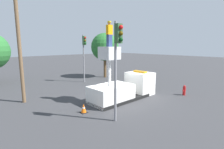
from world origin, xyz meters
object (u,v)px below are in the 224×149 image
object	(u,v)px
traffic_cone_rear	(84,108)
tree_right_bg	(105,47)
traffic_light_across	(84,49)
utility_pole	(19,41)
traffic_light_pole	(117,52)
bucket_truck	(124,88)
fire_hydrant	(184,90)
worker	(109,34)

from	to	relation	value
traffic_cone_rear	tree_right_bg	world-z (taller)	tree_right_bg
traffic_cone_rear	traffic_light_across	bearing A→B (deg)	55.38
utility_pole	traffic_light_across	bearing A→B (deg)	21.31
traffic_light_pole	utility_pole	xyz separation A→B (m)	(-2.79, 7.18, 0.66)
bucket_truck	fire_hydrant	distance (m)	5.40
bucket_truck	traffic_light_across	distance (m)	8.07
traffic_cone_rear	tree_right_bg	bearing A→B (deg)	43.16
traffic_light_pole	traffic_light_across	bearing A→B (deg)	65.13
worker	traffic_light_across	distance (m)	8.02
bucket_truck	traffic_light_pole	size ratio (longest dim) A/B	1.08
fire_hydrant	traffic_cone_rear	bearing A→B (deg)	163.40
traffic_light_pole	tree_right_bg	bearing A→B (deg)	52.24
worker	fire_hydrant	size ratio (longest dim) A/B	2.00
fire_hydrant	traffic_cone_rear	world-z (taller)	fire_hydrant
worker	bucket_truck	bearing A→B (deg)	0.00
traffic_cone_rear	utility_pole	size ratio (longest dim) A/B	0.07
traffic_light_pole	traffic_cone_rear	size ratio (longest dim) A/B	9.25
worker	traffic_cone_rear	distance (m)	5.37
bucket_truck	tree_right_bg	size ratio (longest dim) A/B	1.02
fire_hydrant	traffic_light_across	bearing A→B (deg)	107.58
tree_right_bg	worker	bearing A→B (deg)	-128.74
bucket_truck	traffic_light_pole	distance (m)	5.23
worker	fire_hydrant	distance (m)	8.14
fire_hydrant	utility_pole	world-z (taller)	utility_pole
traffic_light_across	traffic_cone_rear	distance (m)	10.01
worker	traffic_light_across	xyz separation A→B (m)	(2.83, 7.41, -1.21)
fire_hydrant	tree_right_bg	xyz separation A→B (m)	(0.53, 11.08, 3.57)
bucket_truck	traffic_light_across	world-z (taller)	traffic_light_across
traffic_light_across	fire_hydrant	world-z (taller)	traffic_light_across
bucket_truck	fire_hydrant	size ratio (longest dim) A/B	6.81
traffic_light_pole	tree_right_bg	size ratio (longest dim) A/B	0.95
traffic_light_across	utility_pole	world-z (taller)	utility_pole
worker	traffic_cone_rear	world-z (taller)	worker
fire_hydrant	utility_pole	bearing A→B (deg)	145.57
tree_right_bg	traffic_cone_rear	bearing A→B (deg)	-136.84
worker	utility_pole	bearing A→B (deg)	135.89
traffic_light_across	traffic_cone_rear	size ratio (longest dim) A/B	9.08
bucket_truck	tree_right_bg	distance (m)	10.16
traffic_cone_rear	utility_pole	bearing A→B (deg)	114.14
traffic_light_pole	fire_hydrant	distance (m)	8.65
tree_right_bg	utility_pole	world-z (taller)	utility_pole
traffic_light_across	worker	bearing A→B (deg)	-110.90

